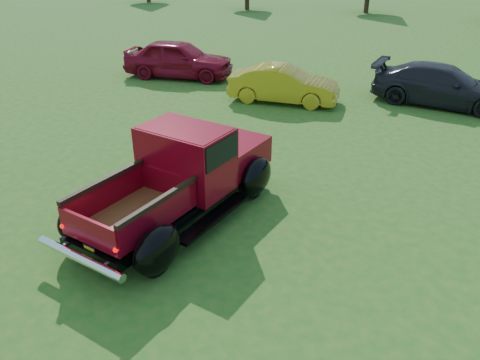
{
  "coord_description": "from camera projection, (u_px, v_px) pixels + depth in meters",
  "views": [
    {
      "loc": [
        3.6,
        -7.13,
        5.15
      ],
      "look_at": [
        0.31,
        0.2,
        0.96
      ],
      "focal_mm": 35.0,
      "sensor_mm": 36.0,
      "label": 1
    }
  ],
  "objects": [
    {
      "name": "pickup_truck",
      "position": [
        187.0,
        172.0,
        9.55
      ],
      "size": [
        2.94,
        5.19,
        1.84
      ],
      "rotation": [
        0.0,
        0.0,
        -0.15
      ],
      "color": "black",
      "rests_on": "ground"
    },
    {
      "name": "show_car_grey",
      "position": [
        442.0,
        85.0,
        15.86
      ],
      "size": [
        4.76,
        2.26,
        1.34
      ],
      "primitive_type": "imported",
      "rotation": [
        0.0,
        0.0,
        1.49
      ],
      "color": "black",
      "rests_on": "ground"
    },
    {
      "name": "show_car_yellow",
      "position": [
        284.0,
        84.0,
        16.13
      ],
      "size": [
        3.89,
        1.75,
        1.24
      ],
      "primitive_type": "imported",
      "rotation": [
        0.0,
        0.0,
        1.69
      ],
      "color": "#B29617",
      "rests_on": "ground"
    },
    {
      "name": "show_car_red",
      "position": [
        179.0,
        59.0,
        18.98
      ],
      "size": [
        4.65,
        2.54,
        1.5
      ],
      "primitive_type": "imported",
      "rotation": [
        0.0,
        0.0,
        1.75
      ],
      "color": "maroon",
      "rests_on": "ground"
    },
    {
      "name": "ground",
      "position": [
        222.0,
        223.0,
        9.46
      ],
      "size": [
        120.0,
        120.0,
        0.0
      ],
      "primitive_type": "plane",
      "color": "#235A19",
      "rests_on": "ground"
    }
  ]
}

